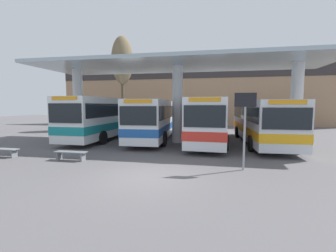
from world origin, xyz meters
name	(u,v)px	position (x,y,z in m)	size (l,w,h in m)	color
ground_plane	(146,176)	(0.00, 0.00, 0.00)	(100.00, 100.00, 0.00)	#565456
townhouse_backdrop	(193,90)	(0.00, 23.90, 5.07)	(40.00, 0.58, 8.71)	#9E7A5B
station_canopy	(178,74)	(0.00, 8.51, 5.21)	(21.62, 6.89, 6.02)	silver
transit_bus_left_bay	(110,116)	(-6.38, 10.36, 1.90)	(2.99, 12.43, 3.43)	white
transit_bus_center_bay	(156,117)	(-2.04, 10.09, 1.80)	(3.11, 11.68, 3.22)	silver
transit_bus_right_bay	(210,118)	(2.45, 9.41, 1.83)	(3.07, 11.64, 3.28)	silver
transit_bus_far_right_bay	(261,120)	(6.19, 9.17, 1.76)	(3.03, 10.70, 3.14)	silver
waiting_bench_near_pillar	(71,154)	(-4.55, 1.79, 0.34)	(1.70, 0.44, 0.46)	slate
waiting_bench_mid_platform	(2,151)	(-8.76, 1.79, 0.35)	(1.91, 0.44, 0.46)	slate
info_sign_platform	(245,116)	(3.95, 1.65, 2.38)	(0.90, 0.09, 3.37)	gray
poplar_tree_behind_left	(122,61)	(-7.85, 17.03, 8.01)	(2.53, 2.53, 10.90)	#473A2B
parked_car_street	(280,121)	(10.51, 19.78, 0.98)	(4.59, 2.16, 2.02)	navy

